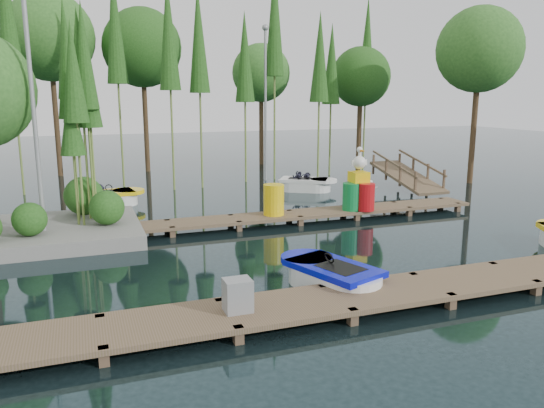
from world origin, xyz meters
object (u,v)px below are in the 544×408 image
object	(u,v)px
utility_cabinet	(238,295)
drum_cluster	(360,191)
boat_yellow_far	(107,199)
boat_blue	(332,278)
island	(6,128)
yellow_barrel	(274,200)

from	to	relation	value
utility_cabinet	drum_cluster	xyz separation A→B (m)	(6.28, 6.84, 0.32)
boat_yellow_far	utility_cabinet	distance (m)	11.86
boat_blue	drum_cluster	world-z (taller)	drum_cluster
boat_yellow_far	utility_cabinet	size ratio (longest dim) A/B	4.69
island	boat_blue	xyz separation A→B (m)	(6.75, -6.66, -2.93)
yellow_barrel	drum_cluster	size ratio (longest dim) A/B	0.47
drum_cluster	boat_blue	bearing A→B (deg)	-124.05
boat_yellow_far	yellow_barrel	size ratio (longest dim) A/B	2.80
boat_blue	drum_cluster	bearing A→B (deg)	36.41
boat_blue	drum_cluster	size ratio (longest dim) A/B	1.34
boat_blue	drum_cluster	distance (m)	6.93
island	yellow_barrel	world-z (taller)	island
utility_cabinet	drum_cluster	size ratio (longest dim) A/B	0.28
boat_blue	utility_cabinet	size ratio (longest dim) A/B	4.75
drum_cluster	boat_yellow_far	bearing A→B (deg)	148.22
boat_yellow_far	yellow_barrel	xyz separation A→B (m)	(4.89, -4.74, 0.52)
island	boat_blue	distance (m)	9.92
boat_blue	yellow_barrel	xyz separation A→B (m)	(0.84, 5.87, 0.54)
island	utility_cabinet	size ratio (longest dim) A/B	11.43
boat_yellow_far	drum_cluster	distance (m)	9.32
utility_cabinet	yellow_barrel	world-z (taller)	yellow_barrel
boat_yellow_far	drum_cluster	size ratio (longest dim) A/B	1.32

